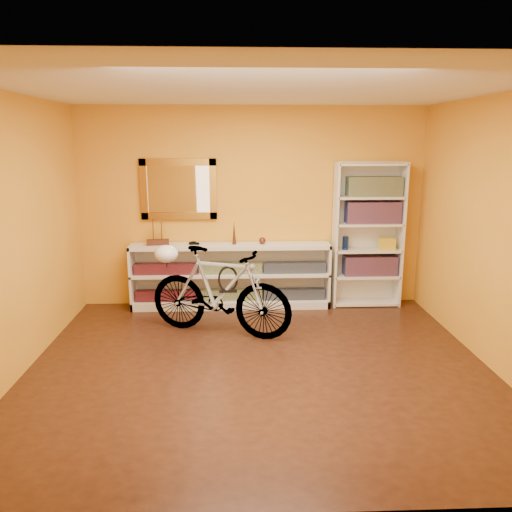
{
  "coord_description": "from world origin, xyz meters",
  "views": [
    {
      "loc": [
        -0.21,
        -4.53,
        2.17
      ],
      "look_at": [
        0.0,
        0.7,
        0.95
      ],
      "focal_mm": 35.01,
      "sensor_mm": 36.0,
      "label": 1
    }
  ],
  "objects_px": {
    "bicycle": "(220,291)",
    "helmet": "(166,254)",
    "bookcase": "(368,235)",
    "console_unit": "(231,276)"
  },
  "relations": [
    {
      "from": "bookcase",
      "to": "bicycle",
      "type": "relative_size",
      "value": 1.1
    },
    {
      "from": "console_unit",
      "to": "bicycle",
      "type": "xyz_separation_m",
      "value": [
        -0.11,
        -0.96,
        0.08
      ]
    },
    {
      "from": "bookcase",
      "to": "helmet",
      "type": "height_order",
      "value": "bookcase"
    },
    {
      "from": "console_unit",
      "to": "helmet",
      "type": "distance_m",
      "value": 1.13
    },
    {
      "from": "helmet",
      "to": "console_unit",
      "type": "bearing_deg",
      "value": 44.61
    },
    {
      "from": "helmet",
      "to": "bookcase",
      "type": "bearing_deg",
      "value": 16.38
    },
    {
      "from": "bicycle",
      "to": "bookcase",
      "type": "bearing_deg",
      "value": -41.85
    },
    {
      "from": "bicycle",
      "to": "helmet",
      "type": "height_order",
      "value": "bicycle"
    },
    {
      "from": "console_unit",
      "to": "bookcase",
      "type": "relative_size",
      "value": 1.37
    },
    {
      "from": "bicycle",
      "to": "console_unit",
      "type": "bearing_deg",
      "value": 14.23
    }
  ]
}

